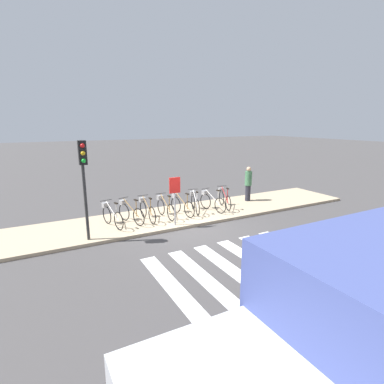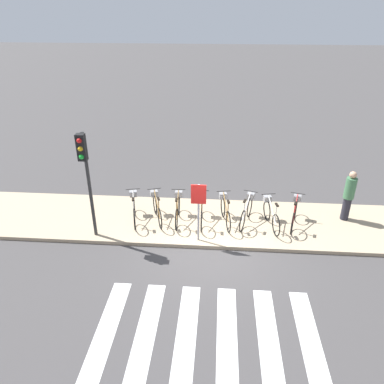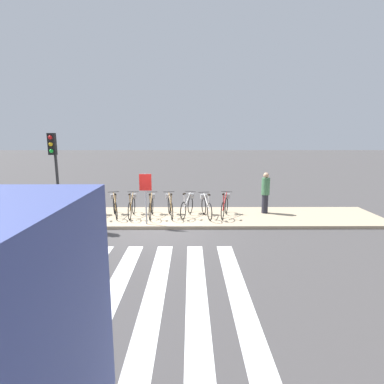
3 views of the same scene
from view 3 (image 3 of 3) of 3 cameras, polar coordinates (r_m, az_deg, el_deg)
ground_plane at (r=10.96m, az=-6.73°, el=-7.12°), size 120.00×120.00×0.00m
sidewalk at (r=12.34m, az=-5.99°, el=-4.77°), size 17.80×2.93×0.12m
road_crosswalk at (r=5.88m, az=-13.44°, el=-24.20°), size 4.95×8.00×0.01m
parked_bicycle_0 at (r=12.60m, az=-17.84°, el=-2.55°), size 0.54×1.61×1.01m
parked_bicycle_1 at (r=12.48m, az=-14.49°, el=-2.50°), size 0.66×1.57×1.01m
parked_bicycle_2 at (r=12.33m, az=-11.36°, el=-2.53°), size 0.46×1.65×1.01m
parked_bicycle_3 at (r=12.18m, az=-7.77°, el=-2.58°), size 0.46×1.65×1.01m
parked_bicycle_4 at (r=12.12m, az=-4.20°, el=-2.57°), size 0.48×1.63×1.01m
parked_bicycle_5 at (r=12.17m, az=-0.84°, el=-2.49°), size 0.62×1.58×1.01m
parked_bicycle_6 at (r=12.02m, az=2.69°, el=-2.67°), size 0.50×1.62×1.01m
parked_bicycle_7 at (r=12.21m, az=6.30°, el=-2.51°), size 0.59×1.59×1.01m
pedestrian at (r=12.87m, az=13.81°, el=0.03°), size 0.34×0.34×1.72m
traffic_light at (r=11.67m, az=-24.75°, el=5.62°), size 0.24×0.40×3.31m
sign_post at (r=10.95m, az=-8.83°, el=0.34°), size 0.44×0.07×1.86m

